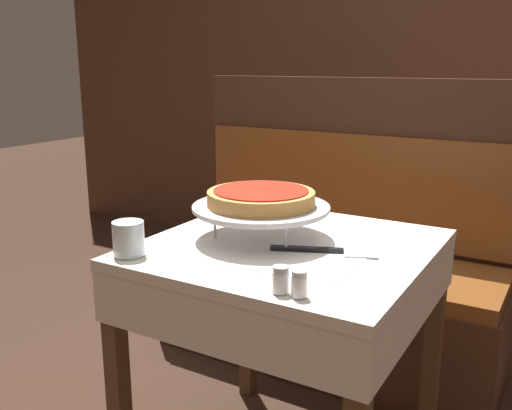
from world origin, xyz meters
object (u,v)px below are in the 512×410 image
Objects in this scene: booth_bench at (331,282)px; salt_shaker at (281,280)px; pizza_server at (326,251)px; deep_dish_pizza at (261,197)px; water_glass_near at (129,238)px; dining_table_rear at (455,184)px; pepper_shaker at (299,284)px; dining_table_front at (288,279)px; pizza_pan_stand at (261,208)px; condiment_caddy at (462,153)px.

booth_bench is 23.76× the size of salt_shaker.
booth_bench is at bearing 111.34° from pizza_server.
salt_shaker is at bearing -73.08° from booth_bench.
water_glass_near is (-0.23, -0.31, -0.08)m from deep_dish_pizza.
deep_dish_pizza is 0.25m from pizza_server.
dining_table_rear is 1.88m from salt_shaker.
booth_bench is 24.30× the size of pepper_shaker.
pizza_server reaches higher than dining_table_front.
dining_table_front is at bearing -95.24° from dining_table_rear.
water_glass_near is at bearing 177.37° from salt_shaker.
pizza_server is (0.22, -0.02, -0.08)m from pizza_pan_stand.
dining_table_front is at bearing 43.78° from water_glass_near.
booth_bench is 1.27m from pepper_shaker.
pizza_pan_stand is (0.10, -0.79, 0.52)m from booth_bench.
deep_dish_pizza reaches higher than pizza_server.
dining_table_front is 0.87m from booth_bench.
booth_bench is at bearing 109.04° from pepper_shaker.
water_glass_near is at bearing -104.08° from condiment_caddy.
salt_shaker reaches higher than pepper_shaker.
booth_bench is at bearing 103.61° from dining_table_front.
deep_dish_pizza is at bearing -90.00° from pizza_pan_stand.
pepper_shaker is (0.05, 0.00, -0.00)m from salt_shaker.
water_glass_near is 1.50× the size of salt_shaker.
dining_table_front is 12.75× the size of salt_shaker.
dining_table_front is 4.19× the size of condiment_caddy.
booth_bench is 0.99m from condiment_caddy.
pepper_shaker is at bearing -88.85° from condiment_caddy.
deep_dish_pizza is (0.00, -0.00, 0.03)m from pizza_pan_stand.
water_glass_near reaches higher than salt_shaker.
dining_table_front is 1.60m from condiment_caddy.
pepper_shaker is at bearing -88.41° from dining_table_rear.
dining_table_rear is 1.98× the size of pizza_pan_stand.
booth_bench is at bearing 106.92° from salt_shaker.
water_glass_near is at bearing -126.62° from pizza_pan_stand.
water_glass_near is at bearing -103.93° from dining_table_rear.
water_glass_near is 1.95m from condiment_caddy.
dining_table_front is at bearing -76.39° from booth_bench.
salt_shaker is at bearing -85.70° from pizza_server.
water_glass_near is 0.49× the size of condiment_caddy.
deep_dish_pizza is at bearing 178.77° from dining_table_front.
dining_table_rear is 13.20× the size of pepper_shaker.
dining_table_front is 0.99× the size of dining_table_rear.
pizza_pan_stand is 2.15× the size of condiment_caddy.
pepper_shaker reaches higher than pizza_server.
dining_table_front is 0.40m from pepper_shaker.
pizza_server is 4.77× the size of pepper_shaker.
deep_dish_pizza is 5.08× the size of salt_shaker.
pizza_pan_stand is 0.38m from water_glass_near.
pizza_pan_stand is 0.23m from pizza_server.
dining_table_rear is at bearing 89.39° from pizza_server.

